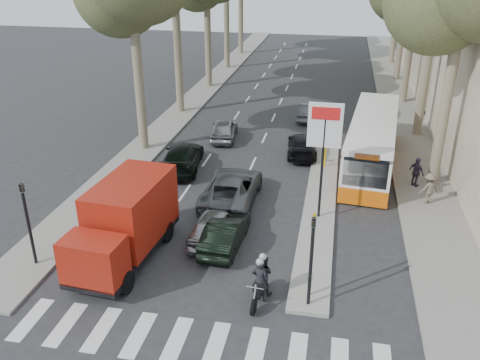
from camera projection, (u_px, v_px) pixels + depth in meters
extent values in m
plane|color=#28282B|center=(227.00, 272.00, 19.86)|extent=(120.00, 120.00, 0.00)
cube|color=gray|center=(400.00, 105.00, 40.60)|extent=(3.20, 70.00, 0.12)
cube|color=gray|center=(208.00, 86.00, 46.19)|extent=(2.40, 64.00, 0.12)
cube|color=gray|center=(324.00, 168.00, 29.05)|extent=(1.50, 26.00, 0.16)
cylinder|color=yellow|center=(312.00, 258.00, 17.66)|extent=(0.10, 0.10, 3.50)
cylinder|color=yellow|center=(321.00, 185.00, 23.01)|extent=(0.10, 0.10, 3.50)
cylinder|color=yellow|center=(326.00, 140.00, 28.36)|extent=(0.10, 0.10, 3.50)
cylinder|color=black|center=(322.00, 168.00, 22.65)|extent=(0.12, 0.12, 5.20)
cube|color=white|center=(325.00, 125.00, 21.82)|extent=(1.50, 0.10, 2.00)
cube|color=red|center=(326.00, 114.00, 21.53)|extent=(1.20, 0.02, 0.55)
cylinder|color=black|center=(310.00, 269.00, 17.28)|extent=(0.12, 0.12, 3.20)
imported|color=black|center=(313.00, 231.00, 16.65)|extent=(0.16, 0.41, 1.00)
cylinder|color=black|center=(30.00, 231.00, 19.64)|extent=(0.12, 0.12, 3.20)
imported|color=black|center=(23.00, 196.00, 19.01)|extent=(0.16, 0.41, 1.00)
cylinder|color=#6B604C|center=(139.00, 83.00, 30.20)|extent=(0.56, 0.56, 8.40)
cylinder|color=#6B604C|center=(178.00, 53.00, 37.23)|extent=(0.56, 0.56, 8.96)
cylinder|color=#6B604C|center=(208.00, 41.00, 44.50)|extent=(0.56, 0.56, 8.12)
cylinder|color=#6B604C|center=(227.00, 21.00, 51.36)|extent=(0.56, 0.56, 9.52)
cylinder|color=#6B604C|center=(241.00, 16.00, 58.68)|extent=(0.56, 0.56, 8.68)
cylinder|color=#6B604C|center=(445.00, 109.00, 25.43)|extent=(0.56, 0.56, 8.40)
sphere|color=#424828|center=(439.00, 0.00, 24.01)|extent=(5.20, 5.20, 5.20)
cylinder|color=#6B604C|center=(427.00, 67.00, 32.36)|extent=(0.56, 0.56, 9.24)
cylinder|color=#6B604C|center=(409.00, 54.00, 39.82)|extent=(0.56, 0.56, 7.84)
cylinder|color=#6B604C|center=(402.00, 32.00, 46.70)|extent=(0.56, 0.56, 8.96)
cylinder|color=#6B604C|center=(396.00, 23.00, 53.93)|extent=(0.56, 0.56, 8.40)
imported|color=#9B9DA3|center=(215.00, 225.00, 21.93)|extent=(1.79, 4.00, 1.34)
imported|color=black|center=(225.00, 233.00, 21.37)|extent=(1.53, 3.95, 1.28)
imported|color=#52555A|center=(232.00, 188.00, 25.09)|extent=(2.51, 5.39, 1.49)
imported|color=black|center=(302.00, 145.00, 30.86)|extent=(2.08, 4.42, 1.25)
imported|color=#94969B|center=(224.00, 129.00, 33.39)|extent=(2.00, 4.09, 1.34)
imported|color=#47484E|center=(310.00, 112.00, 37.13)|extent=(1.65, 3.81, 1.22)
imported|color=black|center=(182.00, 157.00, 28.87)|extent=(2.65, 5.15, 1.43)
cube|color=black|center=(126.00, 248.00, 20.46)|extent=(2.65, 6.09, 0.25)
cylinder|color=black|center=(78.00, 274.00, 19.02)|extent=(0.37, 0.91, 0.89)
cylinder|color=black|center=(126.00, 282.00, 18.53)|extent=(0.37, 0.91, 0.89)
cylinder|color=black|center=(125.00, 225.00, 22.30)|extent=(0.37, 0.91, 0.89)
cylinder|color=black|center=(167.00, 232.00, 21.81)|extent=(0.37, 0.91, 0.89)
cube|color=maroon|center=(94.00, 260.00, 18.10)|extent=(2.28, 1.56, 1.68)
cube|color=black|center=(84.00, 265.00, 17.46)|extent=(1.98, 0.24, 0.89)
cube|color=maroon|center=(132.00, 209.00, 20.57)|extent=(2.60, 4.32, 2.47)
cube|color=orange|center=(370.00, 157.00, 29.35)|extent=(3.50, 11.18, 0.86)
cube|color=white|center=(372.00, 138.00, 28.87)|extent=(3.50, 11.18, 1.43)
cube|color=black|center=(373.00, 134.00, 28.75)|extent=(3.47, 10.74, 0.81)
cube|color=white|center=(374.00, 121.00, 28.43)|extent=(3.50, 11.18, 0.29)
cube|color=black|center=(365.00, 173.00, 24.06)|extent=(2.10, 0.27, 1.43)
cube|color=orange|center=(367.00, 157.00, 23.71)|extent=(1.15, 0.18, 0.31)
cylinder|color=black|center=(344.00, 181.00, 26.62)|extent=(0.36, 0.94, 0.92)
cylinder|color=black|center=(387.00, 186.00, 26.05)|extent=(0.36, 0.94, 0.92)
cylinder|color=black|center=(357.00, 138.00, 32.54)|extent=(0.36, 0.94, 0.92)
cylinder|color=black|center=(391.00, 141.00, 31.97)|extent=(0.36, 0.94, 0.92)
cylinder|color=black|center=(254.00, 307.00, 17.48)|extent=(0.16, 0.64, 0.63)
cylinder|color=black|center=(264.00, 282.00, 18.77)|extent=(0.16, 0.64, 0.63)
cylinder|color=silver|center=(254.00, 296.00, 17.38)|extent=(0.10, 0.40, 0.79)
cube|color=black|center=(260.00, 290.00, 18.11)|extent=(0.29, 0.76, 0.30)
cube|color=black|center=(258.00, 287.00, 17.83)|extent=(0.34, 0.47, 0.22)
cube|color=black|center=(262.00, 280.00, 18.28)|extent=(0.34, 0.67, 0.12)
cylinder|color=silver|center=(255.00, 288.00, 17.30)|extent=(0.62, 0.10, 0.04)
imported|color=black|center=(260.00, 280.00, 17.93)|extent=(0.64, 0.46, 1.67)
imported|color=black|center=(263.00, 275.00, 18.30)|extent=(0.80, 0.50, 1.56)
sphere|color=#B2B2B7|center=(260.00, 262.00, 17.56)|extent=(0.28, 0.28, 0.28)
sphere|color=#B2B2B7|center=(263.00, 257.00, 17.95)|extent=(0.28, 0.28, 0.28)
imported|color=#3B2D43|center=(416.00, 172.00, 26.42)|extent=(0.95, 1.01, 1.59)
imported|color=#6C6151|center=(429.00, 188.00, 24.68)|extent=(1.11, 0.83, 1.57)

